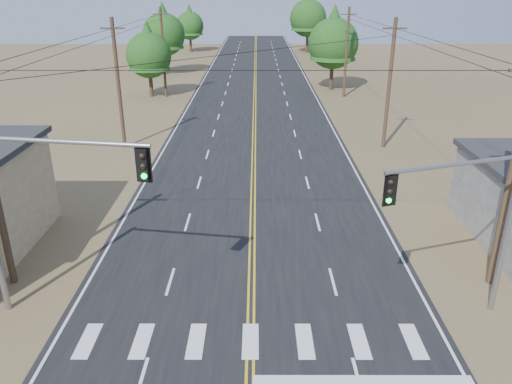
{
  "coord_description": "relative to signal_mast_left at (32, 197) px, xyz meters",
  "views": [
    {
      "loc": [
        0.23,
        -6.85,
        12.1
      ],
      "look_at": [
        0.2,
        13.94,
        3.5
      ],
      "focal_mm": 35.0,
      "sensor_mm": 36.0,
      "label": 1
    }
  ],
  "objects": [
    {
      "name": "road",
      "position": [
        7.89,
        20.32,
        -5.05
      ],
      "size": [
        15.0,
        200.0,
        0.02
      ],
      "primitive_type": "cube",
      "color": "black",
      "rests_on": "ground"
    },
    {
      "name": "utility_pole_left_mid",
      "position": [
        -2.61,
        22.32,
        0.06
      ],
      "size": [
        1.8,
        0.3,
        10.0
      ],
      "color": "#4C3826",
      "rests_on": "ground"
    },
    {
      "name": "utility_pole_left_far",
      "position": [
        -2.61,
        42.32,
        0.06
      ],
      "size": [
        1.8,
        0.3,
        10.0
      ],
      "color": "#4C3826",
      "rests_on": "ground"
    },
    {
      "name": "utility_pole_right_near",
      "position": [
        18.39,
        2.32,
        0.06
      ],
      "size": [
        1.8,
        0.3,
        10.0
      ],
      "color": "#4C3826",
      "rests_on": "ground"
    },
    {
      "name": "utility_pole_right_mid",
      "position": [
        18.39,
        22.32,
        0.06
      ],
      "size": [
        1.8,
        0.3,
        10.0
      ],
      "color": "#4C3826",
      "rests_on": "ground"
    },
    {
      "name": "utility_pole_right_far",
      "position": [
        18.39,
        42.32,
        0.06
      ],
      "size": [
        1.8,
        0.3,
        10.0
      ],
      "color": "#4C3826",
      "rests_on": "ground"
    },
    {
      "name": "signal_mast_left",
      "position": [
        0.0,
        0.0,
        0.0
      ],
      "size": [
        6.68,
        1.41,
        7.41
      ],
      "rotation": [
        0.0,
        0.0,
        -0.16
      ],
      "color": "gray",
      "rests_on": "ground"
    },
    {
      "name": "signal_mast_right",
      "position": [
        16.01,
        -0.22,
        -0.51
      ],
      "size": [
        5.48,
        2.08,
        6.71
      ],
      "rotation": [
        0.0,
        0.0,
        0.33
      ],
      "color": "gray",
      "rests_on": "ground"
    },
    {
      "name": "tree_left_near",
      "position": [
        -4.31,
        42.38,
        0.23
      ],
      "size": [
        5.19,
        5.19,
        8.65
      ],
      "color": "#3F2D1E",
      "rests_on": "ground"
    },
    {
      "name": "tree_left_mid",
      "position": [
        -5.37,
        58.93,
        1.17
      ],
      "size": [
        6.11,
        6.11,
        10.19
      ],
      "color": "#3F2D1E",
      "rests_on": "ground"
    },
    {
      "name": "tree_left_far",
      "position": [
        -5.0,
        86.01,
        0.43
      ],
      "size": [
        5.38,
        5.38,
        8.97
      ],
      "color": "#3F2D1E",
      "rests_on": "ground"
    },
    {
      "name": "tree_right_near",
      "position": [
        17.48,
        46.74,
        1.19
      ],
      "size": [
        6.13,
        6.13,
        10.21
      ],
      "color": "#3F2D1E",
      "rests_on": "ground"
    },
    {
      "name": "tree_right_mid",
      "position": [
        19.25,
        67.38,
        -0.88
      ],
      "size": [
        4.1,
        4.1,
        6.83
      ],
      "color": "#3F2D1E",
      "rests_on": "ground"
    },
    {
      "name": "tree_right_far",
      "position": [
        17.97,
        84.67,
        2.07
      ],
      "size": [
        6.99,
        6.99,
        11.65
      ],
      "color": "#3F2D1E",
      "rests_on": "ground"
    }
  ]
}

